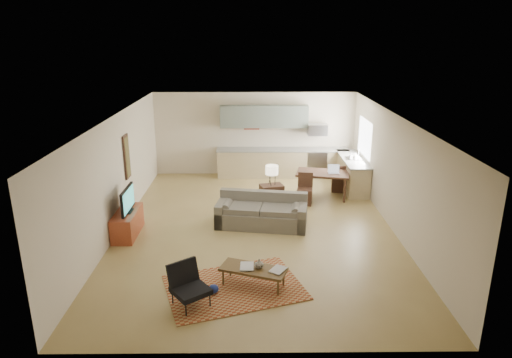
{
  "coord_description": "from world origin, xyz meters",
  "views": [
    {
      "loc": [
        -0.1,
        -10.11,
        4.5
      ],
      "look_at": [
        0.0,
        0.3,
        1.15
      ],
      "focal_mm": 32.0,
      "sensor_mm": 36.0,
      "label": 1
    }
  ],
  "objects_px": {
    "tv_credenza": "(127,223)",
    "console_table": "(272,197)",
    "armchair": "(191,287)",
    "sofa": "(262,211)",
    "coffee_table": "(253,277)",
    "dining_table": "(322,185)"
  },
  "relations": [
    {
      "from": "tv_credenza",
      "to": "console_table",
      "type": "xyz_separation_m",
      "value": [
        3.41,
        1.57,
        0.06
      ]
    },
    {
      "from": "tv_credenza",
      "to": "console_table",
      "type": "height_order",
      "value": "console_table"
    },
    {
      "from": "tv_credenza",
      "to": "dining_table",
      "type": "relative_size",
      "value": 0.85
    },
    {
      "from": "coffee_table",
      "to": "console_table",
      "type": "height_order",
      "value": "console_table"
    },
    {
      "from": "armchair",
      "to": "console_table",
      "type": "distance_m",
      "value": 4.77
    },
    {
      "from": "sofa",
      "to": "tv_credenza",
      "type": "height_order",
      "value": "sofa"
    },
    {
      "from": "coffee_table",
      "to": "console_table",
      "type": "distance_m",
      "value": 3.89
    },
    {
      "from": "sofa",
      "to": "armchair",
      "type": "xyz_separation_m",
      "value": [
        -1.29,
        -3.41,
        -0.02
      ]
    },
    {
      "from": "coffee_table",
      "to": "tv_credenza",
      "type": "relative_size",
      "value": 0.98
    },
    {
      "from": "coffee_table",
      "to": "dining_table",
      "type": "xyz_separation_m",
      "value": [
        1.99,
        4.79,
        0.19
      ]
    },
    {
      "from": "armchair",
      "to": "tv_credenza",
      "type": "relative_size",
      "value": 0.6
    },
    {
      "from": "dining_table",
      "to": "tv_credenza",
      "type": "bearing_deg",
      "value": -140.66
    },
    {
      "from": "console_table",
      "to": "dining_table",
      "type": "bearing_deg",
      "value": 16.33
    },
    {
      "from": "dining_table",
      "to": "armchair",
      "type": "bearing_deg",
      "value": -107.07
    },
    {
      "from": "console_table",
      "to": "dining_table",
      "type": "xyz_separation_m",
      "value": [
        1.49,
        0.93,
        0.03
      ]
    },
    {
      "from": "armchair",
      "to": "console_table",
      "type": "height_order",
      "value": "armchair"
    },
    {
      "from": "sofa",
      "to": "tv_credenza",
      "type": "relative_size",
      "value": 1.82
    },
    {
      "from": "sofa",
      "to": "coffee_table",
      "type": "distance_m",
      "value": 2.78
    },
    {
      "from": "armchair",
      "to": "coffee_table",
      "type": "bearing_deg",
      "value": -6.09
    },
    {
      "from": "coffee_table",
      "to": "armchair",
      "type": "xyz_separation_m",
      "value": [
        -1.07,
        -0.65,
        0.19
      ]
    },
    {
      "from": "coffee_table",
      "to": "console_table",
      "type": "xyz_separation_m",
      "value": [
        0.5,
        3.86,
        0.16
      ]
    },
    {
      "from": "sofa",
      "to": "armchair",
      "type": "height_order",
      "value": "sofa"
    }
  ]
}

